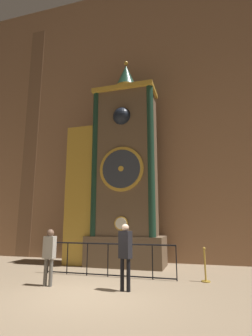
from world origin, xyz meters
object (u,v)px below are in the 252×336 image
at_px(clock_tower, 116,175).
at_px(stanchion_post, 205,270).
at_px(visitor_near, 49,251).
at_px(visitor_far, 125,250).

relative_size(clock_tower, stanchion_post, 9.16).
distance_m(clock_tower, visitor_near, 5.06).
height_order(visitor_near, stanchion_post, visitor_near).
xyz_separation_m(clock_tower, visitor_near, (-0.81, -4.00, -2.99)).
bearing_deg(visitor_near, stanchion_post, 22.43).
relative_size(clock_tower, visitor_near, 5.93).
bearing_deg(stanchion_post, visitor_far, -139.77).
bearing_deg(stanchion_post, clock_tower, 150.29).
xyz_separation_m(visitor_near, stanchion_post, (4.52, 1.88, -0.64)).
relative_size(visitor_near, visitor_far, 0.91).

